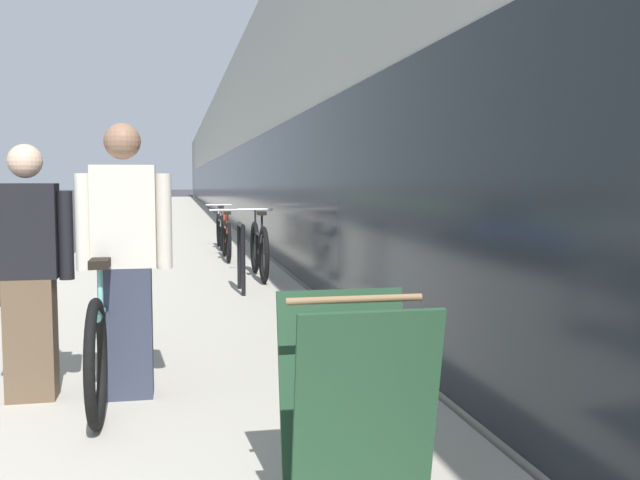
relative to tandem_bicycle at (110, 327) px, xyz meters
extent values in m
cube|color=#BCB5A5|center=(0.30, 19.81, -0.45)|extent=(3.44, 70.00, 0.12)
cube|color=#BCB7AD|center=(7.07, 27.81, 1.95)|extent=(10.00, 70.00, 4.91)
cube|color=#1E2328|center=(2.11, 27.81, 0.74)|extent=(0.10, 63.00, 2.20)
torus|color=black|center=(0.00, 0.88, -0.03)|extent=(0.06, 0.72, 0.72)
torus|color=black|center=(0.00, -0.86, -0.03)|extent=(0.06, 0.72, 0.72)
cylinder|color=#7AD1C6|center=(0.00, 0.01, 0.19)|extent=(0.04, 1.48, 0.04)
cylinder|color=#7AD1C6|center=(0.00, -0.34, 0.09)|extent=(0.04, 0.89, 0.33)
cylinder|color=#7AD1C6|center=(0.00, -0.55, 0.34)|extent=(0.03, 0.03, 0.30)
cube|color=black|center=(0.00, -0.55, 0.49)|extent=(0.11, 0.22, 0.05)
cylinder|color=#7AD1C6|center=(0.00, 0.74, 0.35)|extent=(0.03, 0.03, 0.31)
cylinder|color=silver|center=(0.00, 0.74, 0.51)|extent=(0.52, 0.03, 0.03)
cube|color=#33384C|center=(0.13, -0.30, 0.03)|extent=(0.32, 0.23, 0.82)
cube|color=beige|center=(0.13, -0.30, 0.75)|extent=(0.38, 0.23, 0.63)
cylinder|color=beige|center=(-0.11, -0.30, 0.72)|extent=(0.10, 0.10, 0.59)
cylinder|color=beige|center=(0.37, -0.30, 0.72)|extent=(0.10, 0.10, 0.59)
sphere|color=#936B51|center=(0.13, -0.30, 1.21)|extent=(0.22, 0.22, 0.22)
cube|color=brown|center=(-0.45, -0.25, -0.01)|extent=(0.29, 0.21, 0.76)
cube|color=black|center=(-0.45, -0.25, 0.66)|extent=(0.36, 0.21, 0.58)
cylinder|color=black|center=(-0.23, -0.25, 0.63)|extent=(0.09, 0.09, 0.55)
sphere|color=beige|center=(-0.45, -0.25, 1.09)|extent=(0.21, 0.21, 0.21)
cylinder|color=black|center=(1.21, 3.46, 0.03)|extent=(0.05, 0.05, 0.82)
cylinder|color=black|center=(1.21, 4.01, 0.03)|extent=(0.05, 0.05, 0.82)
cylinder|color=black|center=(1.21, 3.73, 0.44)|extent=(0.05, 0.55, 0.05)
torus|color=black|center=(1.57, 5.51, -0.01)|extent=(0.06, 0.75, 0.75)
torus|color=black|center=(1.57, 4.44, -0.01)|extent=(0.06, 0.75, 0.75)
cylinder|color=black|center=(1.57, 4.98, 0.22)|extent=(0.04, 0.91, 0.04)
cylinder|color=black|center=(1.57, 4.76, 0.11)|extent=(0.04, 0.55, 0.34)
cylinder|color=black|center=(1.57, 4.64, 0.38)|extent=(0.03, 0.03, 0.31)
cube|color=black|center=(1.57, 4.64, 0.53)|extent=(0.11, 0.22, 0.05)
cylinder|color=black|center=(1.57, 5.43, 0.39)|extent=(0.03, 0.03, 0.33)
cylinder|color=silver|center=(1.57, 5.43, 0.55)|extent=(0.52, 0.03, 0.03)
torus|color=black|center=(1.29, 7.92, -0.05)|extent=(0.06, 0.67, 0.67)
torus|color=black|center=(1.29, 6.87, -0.05)|extent=(0.06, 0.67, 0.67)
cylinder|color=red|center=(1.29, 7.40, 0.15)|extent=(0.04, 0.89, 0.04)
cylinder|color=red|center=(1.29, 7.19, 0.06)|extent=(0.04, 0.54, 0.31)
cylinder|color=red|center=(1.29, 7.06, 0.29)|extent=(0.03, 0.03, 0.28)
cube|color=black|center=(1.29, 7.06, 0.43)|extent=(0.11, 0.22, 0.05)
cylinder|color=red|center=(1.29, 7.84, 0.30)|extent=(0.03, 0.03, 0.29)
cylinder|color=silver|center=(1.29, 7.84, 0.44)|extent=(0.52, 0.03, 0.03)
torus|color=black|center=(1.31, 9.90, -0.04)|extent=(0.06, 0.69, 0.69)
torus|color=black|center=(1.31, 8.93, -0.04)|extent=(0.06, 0.69, 0.69)
cylinder|color=#B7BCC1|center=(1.31, 9.41, 0.17)|extent=(0.04, 0.83, 0.04)
cylinder|color=#B7BCC1|center=(1.31, 9.22, 0.07)|extent=(0.04, 0.50, 0.31)
cylinder|color=#B7BCC1|center=(1.31, 9.10, 0.31)|extent=(0.03, 0.03, 0.28)
cube|color=black|center=(1.31, 9.10, 0.45)|extent=(0.11, 0.22, 0.05)
cylinder|color=#B7BCC1|center=(1.31, 9.82, 0.32)|extent=(0.03, 0.03, 0.30)
cylinder|color=silver|center=(1.31, 9.82, 0.47)|extent=(0.52, 0.03, 0.03)
cube|color=#23472D|center=(1.14, -2.30, 0.06)|extent=(0.56, 0.20, 0.89)
cube|color=#23472D|center=(1.14, -1.94, 0.06)|extent=(0.56, 0.20, 0.89)
cylinder|color=#93704C|center=(1.14, -2.12, 0.50)|extent=(0.56, 0.03, 0.03)
cylinder|color=black|center=(-1.64, 8.28, -0.21)|extent=(0.22, 0.60, 0.60)
cylinder|color=black|center=(-1.64, 5.75, -0.21)|extent=(0.22, 0.60, 0.60)
camera|label=1|loc=(0.44, -4.86, 0.97)|focal=40.00mm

